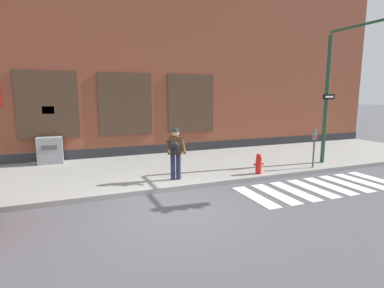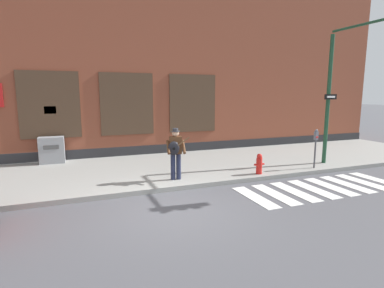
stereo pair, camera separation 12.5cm
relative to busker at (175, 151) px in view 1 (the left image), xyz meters
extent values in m
plane|color=#4C4C51|center=(-0.75, -2.03, -1.09)|extent=(160.00, 160.00, 0.00)
cube|color=gray|center=(-0.75, 1.89, -1.01)|extent=(28.00, 5.16, 0.15)
cube|color=brown|center=(-0.75, 6.47, 3.31)|extent=(28.00, 4.00, 8.80)
cube|color=#28282B|center=(-0.75, 4.45, -0.81)|extent=(28.00, 0.04, 0.55)
cube|color=#473323|center=(-3.82, 4.44, 1.34)|extent=(2.28, 0.06, 2.67)
cube|color=black|center=(-3.82, 4.43, 1.34)|extent=(2.16, 0.03, 2.55)
cube|color=#473323|center=(-0.75, 4.44, 1.34)|extent=(2.28, 0.06, 2.67)
cube|color=black|center=(-0.75, 4.43, 1.34)|extent=(2.16, 0.03, 2.55)
cube|color=#473323|center=(2.31, 4.44, 1.34)|extent=(2.28, 0.06, 2.67)
cube|color=black|center=(2.31, 4.43, 1.34)|extent=(2.16, 0.03, 2.55)
cube|color=yellow|center=(-3.82, 4.42, 1.14)|extent=(0.44, 0.02, 0.30)
cube|color=silver|center=(1.67, -2.00, -1.08)|extent=(0.42, 1.90, 0.01)
cube|color=silver|center=(2.35, -2.00, -1.08)|extent=(0.42, 1.90, 0.01)
cube|color=silver|center=(3.03, -2.00, -1.08)|extent=(0.42, 1.90, 0.01)
cube|color=silver|center=(3.72, -2.00, -1.08)|extent=(0.42, 1.90, 0.01)
cube|color=silver|center=(4.40, -2.00, -1.08)|extent=(0.42, 1.90, 0.01)
cube|color=silver|center=(5.08, -2.00, -1.08)|extent=(0.42, 1.90, 0.01)
cube|color=silver|center=(5.77, -2.00, -1.08)|extent=(0.42, 1.90, 0.01)
cube|color=silver|center=(6.45, -2.00, -1.08)|extent=(0.42, 1.90, 0.01)
cylinder|color=#1E233D|center=(0.11, 0.02, -0.52)|extent=(0.15, 0.15, 0.84)
cylinder|color=#1E233D|center=(-0.07, 0.03, -0.52)|extent=(0.15, 0.15, 0.84)
cube|color=#4C2D19|center=(0.02, 0.04, 0.17)|extent=(0.42, 0.29, 0.54)
sphere|color=tan|center=(0.02, 0.04, 0.55)|extent=(0.22, 0.22, 0.22)
cylinder|color=#333338|center=(0.02, 0.04, 0.61)|extent=(0.27, 0.28, 0.02)
cylinder|color=#333338|center=(0.02, 0.04, 0.66)|extent=(0.18, 0.18, 0.09)
cylinder|color=#4C2D19|center=(0.23, -0.11, 0.13)|extent=(0.19, 0.52, 0.39)
cylinder|color=#4C2D19|center=(-0.24, -0.02, 0.13)|extent=(0.19, 0.52, 0.39)
ellipsoid|color=black|center=(-0.10, -0.13, 0.10)|extent=(0.38, 0.19, 0.44)
cylinder|color=black|center=(-0.11, -0.18, 0.10)|extent=(0.09, 0.03, 0.09)
cylinder|color=brown|center=(0.16, -0.20, 0.28)|extent=(0.47, 0.13, 0.34)
cylinder|color=#1E472D|center=(6.26, 0.17, 1.51)|extent=(0.15, 0.15, 4.90)
cylinder|color=#1E472D|center=(6.30, -1.34, 4.07)|extent=(0.18, 3.03, 0.09)
cube|color=black|center=(6.26, 0.06, 1.66)|extent=(0.60, 0.05, 0.20)
cube|color=white|center=(6.26, 0.04, 1.66)|extent=(0.40, 0.02, 0.07)
cylinder|color=#47474C|center=(5.28, -0.35, -0.41)|extent=(0.06, 0.06, 1.05)
cube|color=slate|center=(5.28, -0.35, 0.26)|extent=(0.13, 0.10, 0.30)
sphere|color=slate|center=(5.28, -0.35, 0.44)|extent=(0.11, 0.11, 0.11)
cube|color=red|center=(5.28, -0.41, 0.22)|extent=(0.09, 0.01, 0.07)
cube|color=gray|center=(-3.83, 4.02, -0.42)|extent=(0.93, 0.51, 1.04)
cube|color=#4C4C4C|center=(-3.83, 3.75, -0.26)|extent=(0.56, 0.02, 0.16)
cylinder|color=red|center=(2.89, -0.35, -0.66)|extent=(0.20, 0.20, 0.55)
sphere|color=red|center=(2.89, -0.35, -0.33)|extent=(0.18, 0.18, 0.18)
cylinder|color=red|center=(2.75, -0.35, -0.61)|extent=(0.10, 0.07, 0.07)
cylinder|color=red|center=(3.03, -0.35, -0.61)|extent=(0.10, 0.07, 0.07)
camera|label=1|loc=(-2.95, -8.77, 1.73)|focal=28.00mm
camera|label=2|loc=(-2.83, -8.82, 1.73)|focal=28.00mm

